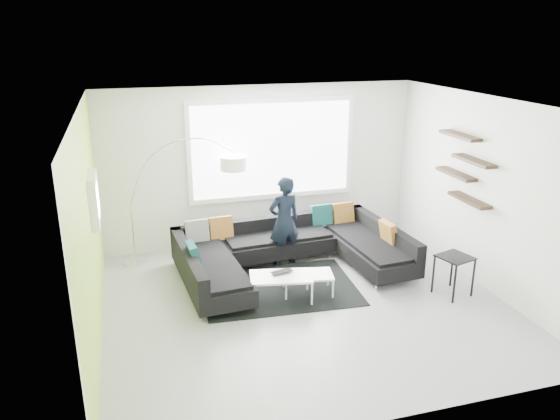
# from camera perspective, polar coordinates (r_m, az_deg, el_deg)

# --- Properties ---
(ground) EXTENTS (5.50, 5.50, 0.00)m
(ground) POSITION_cam_1_polar(r_m,az_deg,el_deg) (7.81, 2.64, -9.80)
(ground) COLOR gray
(ground) RESTS_ON ground
(room_shell) EXTENTS (5.54, 5.04, 2.82)m
(room_shell) POSITION_cam_1_polar(r_m,az_deg,el_deg) (7.33, 2.62, 3.55)
(room_shell) COLOR silver
(room_shell) RESTS_ON ground
(sectional_sofa) EXTENTS (3.59, 2.38, 0.74)m
(sectional_sofa) POSITION_cam_1_polar(r_m,az_deg,el_deg) (8.57, 1.33, -4.65)
(sectional_sofa) COLOR black
(sectional_sofa) RESTS_ON ground
(rug) EXTENTS (2.36, 1.79, 0.01)m
(rug) POSITION_cam_1_polar(r_m,az_deg,el_deg) (8.24, -0.12, -8.11)
(rug) COLOR black
(rug) RESTS_ON ground
(coffee_table) EXTENTS (1.23, 0.85, 0.37)m
(coffee_table) POSITION_cam_1_polar(r_m,az_deg,el_deg) (7.93, 1.53, -7.80)
(coffee_table) COLOR white
(coffee_table) RESTS_ON ground
(arc_lamp) EXTENTS (2.00, 0.90, 2.06)m
(arc_lamp) POSITION_cam_1_polar(r_m,az_deg,el_deg) (9.00, -15.40, 0.59)
(arc_lamp) COLOR silver
(arc_lamp) RESTS_ON ground
(side_table) EXTENTS (0.54, 0.54, 0.60)m
(side_table) POSITION_cam_1_polar(r_m,az_deg,el_deg) (8.32, 17.64, -6.54)
(side_table) COLOR black
(side_table) RESTS_ON ground
(person) EXTENTS (0.67, 0.56, 1.48)m
(person) POSITION_cam_1_polar(r_m,az_deg,el_deg) (8.78, 0.44, -1.18)
(person) COLOR black
(person) RESTS_ON ground
(laptop) EXTENTS (0.42, 0.36, 0.03)m
(laptop) POSITION_cam_1_polar(r_m,az_deg,el_deg) (7.81, 0.36, -6.62)
(laptop) COLOR black
(laptop) RESTS_ON coffee_table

